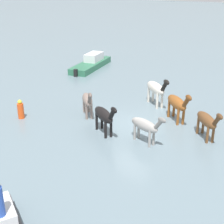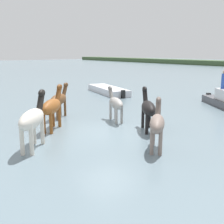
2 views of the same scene
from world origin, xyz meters
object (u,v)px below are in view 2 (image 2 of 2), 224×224
Objects in this scene: horse_lead at (116,103)px; horse_rear_stallion at (52,106)px; horse_chestnut_trailing at (59,100)px; horse_mid_herd at (148,108)px; boat_motor_center at (108,91)px; horse_pinto_flank at (33,119)px; boat_launch_far at (221,101)px; horse_dark_mare at (157,123)px; person_watcher_seated at (224,80)px.

horse_rear_stallion reaches higher than horse_lead.
horse_chestnut_trailing is 0.89× the size of horse_mid_herd.
horse_rear_stallion is at bearing 144.22° from boat_motor_center.
horse_lead is 0.95× the size of horse_pinto_flank.
horse_lead is 0.98× the size of horse_mid_herd.
horse_lead is at bearing -64.41° from boat_launch_far.
person_watcher_seated reaches higher than horse_dark_mare.
horse_pinto_flank reaches higher than boat_motor_center.
boat_motor_center is at bearing 7.04° from horse_mid_herd.
horse_rear_stallion is at bearing -64.78° from boat_launch_far.
horse_pinto_flank is 13.20m from person_watcher_seated.
horse_dark_mare is at bearing -126.22° from horse_chestnut_trailing.
boat_launch_far is at bearing -46.75° from horse_pinto_flank.
person_watcher_seated is at bearing -46.83° from horse_pinto_flank.
horse_chestnut_trailing is at bearing 140.46° from boat_motor_center.
horse_chestnut_trailing is (-6.79, -0.59, 0.00)m from horse_dark_mare.
horse_rear_stallion is at bearing -164.46° from horse_chestnut_trailing.
boat_motor_center is (-10.56, 5.35, -0.85)m from horse_mid_herd.
horse_mid_herd is at bearing -80.22° from person_watcher_seated.
horse_mid_herd is at bearing 10.96° from horse_dark_mare.
horse_pinto_flank reaches higher than horse_mid_herd.
horse_mid_herd is at bearing -83.78° from horse_rear_stallion.
boat_launch_far is at bearing -22.75° from horse_dark_mare.
horse_rear_stallion is 0.55× the size of boat_launch_far.
person_watcher_seated is (-1.39, 8.05, 0.68)m from horse_mid_herd.
person_watcher_seated reaches higher than horse_rear_stallion.
horse_rear_stallion is (-0.43, -3.30, 0.15)m from horse_lead.
horse_dark_mare is 4.55m from horse_pinto_flank.
horse_dark_mare reaches higher than boat_launch_far.
horse_chestnut_trailing is 0.52× the size of boat_launch_far.
horse_mid_herd is 1.86× the size of person_watcher_seated.
horse_lead is at bearing -32.41° from horse_pinto_flank.
boat_motor_center is at bearing -3.08° from horse_chestnut_trailing.
person_watcher_seated is (0.01, 0.07, 1.41)m from boat_launch_far.
person_watcher_seated is at bearing -46.31° from horse_mid_herd.
horse_dark_mare is 0.98× the size of horse_chestnut_trailing.
boat_launch_far is (-1.40, 7.98, -0.73)m from horse_mid_herd.
horse_pinto_flank is at bearing 116.13° from horse_mid_herd.
horse_lead is 1.82× the size of person_watcher_seated.
horse_dark_mare is 14.40m from boat_motor_center.
horse_pinto_flank reaches higher than horse_rear_stallion.
horse_chestnut_trailing is 10.64m from boat_launch_far.
boat_launch_far is (-0.70, 13.10, -0.83)m from horse_pinto_flank.
boat_launch_far is 3.18× the size of person_watcher_seated.
horse_chestnut_trailing is at bearing 3.30° from horse_pinto_flank.
boat_motor_center is at bearing -163.61° from person_watcher_seated.
horse_dark_mare is 0.93× the size of horse_rear_stallion.
horse_mid_herd is at bearing -107.14° from horse_chestnut_trailing.
horse_rear_stallion reaches higher than horse_mid_herd.
boat_motor_center is at bearing -132.32° from boat_launch_far.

